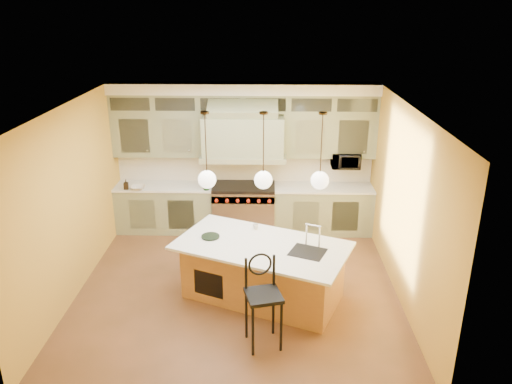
{
  "coord_description": "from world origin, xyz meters",
  "views": [
    {
      "loc": [
        0.46,
        -6.92,
        4.28
      ],
      "look_at": [
        0.27,
        0.7,
        1.37
      ],
      "focal_mm": 35.0,
      "sensor_mm": 36.0,
      "label": 1
    }
  ],
  "objects_px": {
    "kitchen_island": "(263,270)",
    "microwave": "(346,160)",
    "range": "(244,208)",
    "counter_stool": "(263,296)"
  },
  "relations": [
    {
      "from": "microwave",
      "to": "range",
      "type": "bearing_deg",
      "value": -176.88
    },
    {
      "from": "range",
      "to": "microwave",
      "type": "bearing_deg",
      "value": 3.12
    },
    {
      "from": "range",
      "to": "counter_stool",
      "type": "distance_m",
      "value": 3.54
    },
    {
      "from": "kitchen_island",
      "to": "microwave",
      "type": "distance_m",
      "value": 3.1
    },
    {
      "from": "counter_stool",
      "to": "microwave",
      "type": "distance_m",
      "value": 4.0
    },
    {
      "from": "kitchen_island",
      "to": "counter_stool",
      "type": "distance_m",
      "value": 1.14
    },
    {
      "from": "range",
      "to": "microwave",
      "type": "height_order",
      "value": "microwave"
    },
    {
      "from": "range",
      "to": "microwave",
      "type": "relative_size",
      "value": 2.21
    },
    {
      "from": "counter_stool",
      "to": "microwave",
      "type": "relative_size",
      "value": 2.33
    },
    {
      "from": "range",
      "to": "counter_stool",
      "type": "relative_size",
      "value": 0.95
    }
  ]
}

